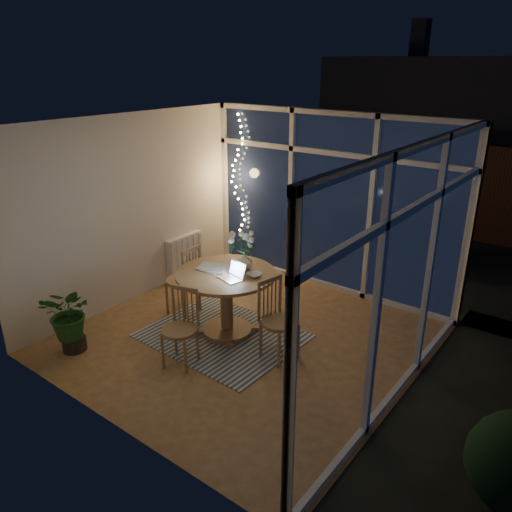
# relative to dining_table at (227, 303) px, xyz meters

# --- Properties ---
(floor) EXTENTS (4.00, 4.00, 0.00)m
(floor) POSITION_rel_dining_table_xyz_m (0.27, 0.04, -0.42)
(floor) COLOR brown
(floor) RESTS_ON ground
(ceiling) EXTENTS (4.00, 4.00, 0.00)m
(ceiling) POSITION_rel_dining_table_xyz_m (0.27, 0.04, 2.18)
(ceiling) COLOR white
(ceiling) RESTS_ON wall_back
(wall_back) EXTENTS (4.00, 0.04, 2.60)m
(wall_back) POSITION_rel_dining_table_xyz_m (0.27, 2.04, 0.88)
(wall_back) COLOR silver
(wall_back) RESTS_ON floor
(wall_front) EXTENTS (4.00, 0.04, 2.60)m
(wall_front) POSITION_rel_dining_table_xyz_m (0.27, -1.96, 0.88)
(wall_front) COLOR silver
(wall_front) RESTS_ON floor
(wall_left) EXTENTS (0.04, 4.00, 2.60)m
(wall_left) POSITION_rel_dining_table_xyz_m (-1.73, 0.04, 0.88)
(wall_left) COLOR silver
(wall_left) RESTS_ON floor
(wall_right) EXTENTS (0.04, 4.00, 2.60)m
(wall_right) POSITION_rel_dining_table_xyz_m (2.27, 0.04, 0.88)
(wall_right) COLOR silver
(wall_right) RESTS_ON floor
(window_wall_back) EXTENTS (4.00, 0.10, 2.60)m
(window_wall_back) POSITION_rel_dining_table_xyz_m (0.27, 2.00, 0.88)
(window_wall_back) COLOR silver
(window_wall_back) RESTS_ON floor
(window_wall_right) EXTENTS (0.10, 4.00, 2.60)m
(window_wall_right) POSITION_rel_dining_table_xyz_m (2.23, 0.04, 0.88)
(window_wall_right) COLOR silver
(window_wall_right) RESTS_ON floor
(radiator) EXTENTS (0.10, 0.70, 0.58)m
(radiator) POSITION_rel_dining_table_xyz_m (-1.67, 0.94, -0.02)
(radiator) COLOR silver
(radiator) RESTS_ON wall_left
(fairy_lights) EXTENTS (0.24, 0.10, 1.85)m
(fairy_lights) POSITION_rel_dining_table_xyz_m (-1.38, 1.92, 1.11)
(fairy_lights) COLOR #FFCB66
(fairy_lights) RESTS_ON window_wall_back
(garden_patio) EXTENTS (12.00, 6.00, 0.10)m
(garden_patio) POSITION_rel_dining_table_xyz_m (0.77, 5.04, -0.48)
(garden_patio) COLOR black
(garden_patio) RESTS_ON ground
(garden_fence) EXTENTS (11.00, 0.08, 1.80)m
(garden_fence) POSITION_rel_dining_table_xyz_m (0.27, 5.54, 0.48)
(garden_fence) COLOR #3D2116
(garden_fence) RESTS_ON ground
(neighbour_roof) EXTENTS (7.00, 3.00, 2.20)m
(neighbour_roof) POSITION_rel_dining_table_xyz_m (0.57, 8.54, 1.78)
(neighbour_roof) COLOR #31343B
(neighbour_roof) RESTS_ON ground
(garden_shrubs) EXTENTS (0.90, 0.90, 0.90)m
(garden_shrubs) POSITION_rel_dining_table_xyz_m (-0.53, 3.44, 0.03)
(garden_shrubs) COLOR #16321B
(garden_shrubs) RESTS_ON ground
(rug) EXTENTS (1.88, 1.52, 0.01)m
(rug) POSITION_rel_dining_table_xyz_m (0.00, -0.10, -0.41)
(rug) COLOR beige
(rug) RESTS_ON floor
(dining_table) EXTENTS (1.25, 1.25, 0.83)m
(dining_table) POSITION_rel_dining_table_xyz_m (0.00, 0.00, 0.00)
(dining_table) COLOR olive
(dining_table) RESTS_ON floor
(chair_left) EXTENTS (0.50, 0.50, 0.99)m
(chair_left) POSITION_rel_dining_table_xyz_m (-0.84, 0.07, 0.08)
(chair_left) COLOR olive
(chair_left) RESTS_ON floor
(chair_right) EXTENTS (0.53, 0.53, 0.97)m
(chair_right) POSITION_rel_dining_table_xyz_m (0.84, -0.05, 0.07)
(chair_right) COLOR olive
(chair_right) RESTS_ON floor
(chair_front) EXTENTS (0.52, 0.52, 0.91)m
(chair_front) POSITION_rel_dining_table_xyz_m (0.03, -0.84, 0.04)
(chair_front) COLOR olive
(chair_front) RESTS_ON floor
(laptop) EXTENTS (0.34, 0.31, 0.21)m
(laptop) POSITION_rel_dining_table_xyz_m (0.17, -0.11, 0.52)
(laptop) COLOR silver
(laptop) RESTS_ON dining_table
(flower_vase) EXTENTS (0.21, 0.21, 0.21)m
(flower_vase) POSITION_rel_dining_table_xyz_m (0.11, 0.23, 0.52)
(flower_vase) COLOR white
(flower_vase) RESTS_ON dining_table
(bowl) EXTENTS (0.16, 0.16, 0.04)m
(bowl) POSITION_rel_dining_table_xyz_m (0.35, 0.12, 0.44)
(bowl) COLOR white
(bowl) RESTS_ON dining_table
(newspapers) EXTENTS (0.40, 0.34, 0.02)m
(newspapers) POSITION_rel_dining_table_xyz_m (-0.20, -0.01, 0.43)
(newspapers) COLOR beige
(newspapers) RESTS_ON dining_table
(phone) EXTENTS (0.11, 0.08, 0.01)m
(phone) POSITION_rel_dining_table_xyz_m (0.12, -0.13, 0.42)
(phone) COLOR black
(phone) RESTS_ON dining_table
(potted_plant) EXTENTS (0.68, 0.65, 0.76)m
(potted_plant) POSITION_rel_dining_table_xyz_m (-1.19, -1.41, -0.04)
(potted_plant) COLOR #1B4B1D
(potted_plant) RESTS_ON floor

